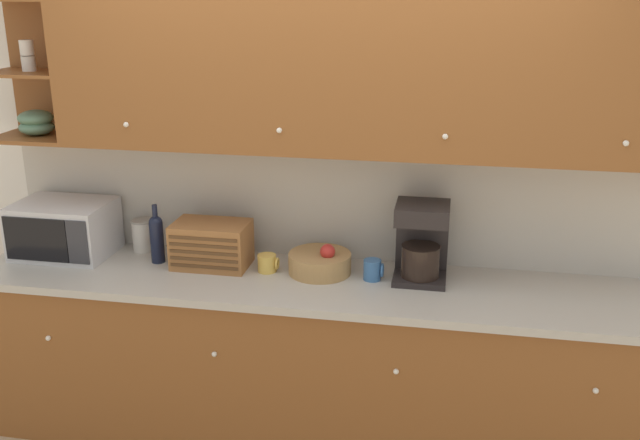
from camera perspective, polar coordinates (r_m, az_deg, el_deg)
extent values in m
plane|color=tan|center=(4.23, 0.58, -14.39)|extent=(24.00, 24.00, 0.00)
cube|color=white|center=(3.72, 0.73, 2.93)|extent=(5.85, 0.06, 2.60)
cube|color=brown|center=(3.74, -0.28, -11.43)|extent=(3.45, 0.64, 0.86)
cube|color=#B7B2A8|center=(3.52, -0.34, -5.16)|extent=(3.47, 0.67, 0.04)
sphere|color=white|center=(3.82, -20.92, -8.82)|extent=(0.03, 0.03, 0.03)
sphere|color=white|center=(3.47, -8.45, -10.57)|extent=(0.03, 0.03, 0.03)
sphere|color=white|center=(3.32, 6.10, -11.96)|extent=(0.03, 0.03, 0.03)
sphere|color=white|center=(3.38, 21.19, -12.62)|extent=(0.03, 0.03, 0.03)
cube|color=#B7B2A8|center=(3.71, 0.63, 1.50)|extent=(3.45, 0.01, 0.62)
cube|color=brown|center=(3.39, 3.73, 11.29)|extent=(3.03, 0.34, 0.71)
cube|color=brown|center=(4.12, -21.00, 11.41)|extent=(0.42, 0.02, 0.71)
cube|color=brown|center=(4.03, -21.63, 6.21)|extent=(0.42, 0.34, 0.02)
cube|color=brown|center=(3.98, -22.20, 10.86)|extent=(0.42, 0.34, 0.02)
sphere|color=white|center=(3.57, -15.25, 7.38)|extent=(0.03, 0.03, 0.03)
sphere|color=white|center=(3.32, -3.29, 7.18)|extent=(0.03, 0.03, 0.03)
sphere|color=white|center=(3.22, 9.99, 6.60)|extent=(0.03, 0.03, 0.03)
sphere|color=white|center=(3.30, 23.28, 5.66)|extent=(0.03, 0.03, 0.03)
ellipsoid|color=slate|center=(4.02, -21.72, 6.92)|extent=(0.18, 0.18, 0.08)
ellipsoid|color=slate|center=(4.01, -21.80, 7.61)|extent=(0.18, 0.18, 0.08)
cylinder|color=silver|center=(3.98, -22.28, 11.51)|extent=(0.07, 0.07, 0.08)
cylinder|color=silver|center=(3.97, -22.42, 12.64)|extent=(0.07, 0.07, 0.08)
cube|color=silver|center=(4.04, -19.77, -0.65)|extent=(0.50, 0.37, 0.29)
cube|color=black|center=(3.92, -21.81, -1.47)|extent=(0.35, 0.01, 0.23)
cube|color=#2D2D33|center=(3.80, -18.83, -1.72)|extent=(0.11, 0.01, 0.23)
cylinder|color=silver|center=(3.99, -13.99, -1.25)|extent=(0.11, 0.11, 0.17)
cylinder|color=gray|center=(3.97, -14.09, -0.06)|extent=(0.12, 0.12, 0.01)
cylinder|color=black|center=(3.80, -12.90, -1.75)|extent=(0.07, 0.07, 0.22)
sphere|color=black|center=(3.77, -13.02, -0.20)|extent=(0.07, 0.07, 0.07)
cylinder|color=black|center=(3.75, -13.08, 0.65)|extent=(0.03, 0.03, 0.07)
cube|color=#996033|center=(3.70, -8.67, -1.94)|extent=(0.38, 0.25, 0.23)
cube|color=#54351C|center=(3.62, -9.26, -3.72)|extent=(0.35, 0.01, 0.02)
cube|color=#54351C|center=(3.60, -9.29, -3.17)|extent=(0.35, 0.01, 0.02)
cube|color=#54351C|center=(3.59, -9.32, -2.62)|extent=(0.35, 0.01, 0.02)
cube|color=#54351C|center=(3.58, -9.35, -2.07)|extent=(0.35, 0.01, 0.02)
cube|color=#54351C|center=(3.56, -9.38, -1.51)|extent=(0.35, 0.01, 0.02)
cylinder|color=gold|center=(3.62, -4.27, -3.46)|extent=(0.09, 0.09, 0.09)
torus|color=gold|center=(3.60, -3.45, -3.50)|extent=(0.01, 0.06, 0.06)
cylinder|color=#A87F4C|center=(3.59, 0.05, -3.46)|extent=(0.32, 0.32, 0.10)
sphere|color=red|center=(3.54, 0.61, -2.54)|extent=(0.08, 0.08, 0.08)
cylinder|color=#38669E|center=(3.52, 4.20, -4.00)|extent=(0.09, 0.09, 0.10)
torus|color=#38669E|center=(3.51, 5.01, -4.02)|extent=(0.01, 0.07, 0.07)
cube|color=black|center=(3.55, 7.97, -4.54)|extent=(0.26, 0.25, 0.03)
cylinder|color=black|center=(3.50, 8.02, -3.26)|extent=(0.19, 0.19, 0.16)
cube|color=black|center=(3.58, 8.18, -1.29)|extent=(0.26, 0.06, 0.39)
cube|color=black|center=(3.44, 8.22, 0.57)|extent=(0.26, 0.25, 0.09)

